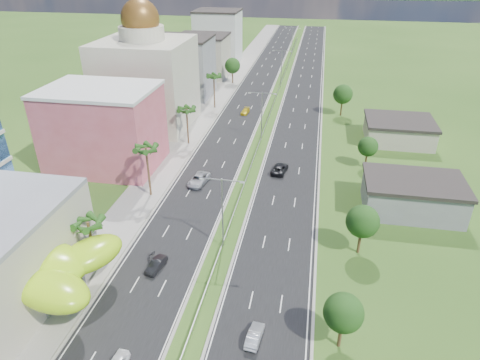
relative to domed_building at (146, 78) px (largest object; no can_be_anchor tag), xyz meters
The scene contains 32 objects.
ground 62.75m from the domed_building, 63.02° to the right, with size 500.00×500.00×0.00m, color #2D5119.
road_left 42.12m from the domed_building, 59.64° to the left, with size 11.00×260.00×0.04m, color black.
road_right 51.12m from the domed_building, 44.59° to the left, with size 11.00×260.00×0.04m, color black.
sidewalk_left 38.39m from the domed_building, 72.55° to the left, with size 7.00×260.00×0.12m, color gray.
median_guardrail 34.47m from the domed_building, 31.25° to the left, with size 0.10×216.06×0.76m.
streetlight_median_b 53.20m from the domed_building, 58.11° to the right, with size 6.04×0.25×11.00m.
streetlight_median_c 28.81m from the domed_building, 10.12° to the right, with size 6.04×0.25×11.00m.
streetlight_median_d 49.04m from the domed_building, 55.01° to the left, with size 6.04×0.25×11.00m.
streetlight_median_e 89.61m from the domed_building, 71.77° to the left, with size 6.04×0.25×11.00m.
lime_canopy 59.88m from the domed_building, 82.28° to the right, with size 18.00×15.00×7.40m.
pink_shophouse 23.32m from the domed_building, 90.00° to the right, with size 20.00×15.00×15.00m, color #BD4D58.
domed_building is the anchor object (origin of this frame).
midrise_grey 25.24m from the domed_building, 87.71° to the left, with size 16.00×15.00×16.00m, color gray.
midrise_beige 47.26m from the domed_building, 88.78° to the left, with size 16.00×15.00×13.00m, color #B8B298.
midrise_white 70.05m from the domed_building, 89.18° to the left, with size 16.00×15.00×18.00m, color silver.
shed_near 64.14m from the domed_building, 28.18° to the right, with size 15.00×10.00×5.00m, color gray.
shed_far 58.72m from the domed_building, ahead, with size 14.00×12.00×4.40m, color #B8B298.
palm_tree_b 54.62m from the domed_building, 76.73° to the right, with size 3.60×3.60×8.10m.
palm_tree_c 35.40m from the domed_building, 69.25° to the right, with size 3.60×3.60×9.60m.
palm_tree_d 16.46m from the domed_building, 38.66° to the right, with size 3.60×3.60×8.60m.
palm_tree_e 19.76m from the domed_building, 50.19° to the left, with size 3.60×3.60×9.40m.
leafy_tree_lfar 42.30m from the domed_building, 72.65° to the left, with size 4.90×4.90×8.05m.
leafy_tree_ra 74.69m from the domed_building, 53.75° to the right, with size 4.20×4.20×6.90m.
leafy_tree_rb 64.00m from the domed_building, 42.46° to the right, with size 4.55×4.55×7.47m.
leafy_tree_rc 52.67m from the domed_building, 16.70° to the right, with size 3.85×3.85×6.33m.
leafy_tree_rd 48.73m from the domed_building, 18.06° to the left, with size 4.90×4.90×8.05m.
car_dark_left 56.41m from the domed_building, 68.47° to the right, with size 1.38×3.94×1.30m, color black.
car_silver_mid_left 35.39m from the domed_building, 54.45° to the right, with size 2.70×5.85×1.63m, color #A3A5AB.
car_yellow_far_left 26.73m from the domed_building, 28.73° to the left, with size 1.70×4.19×1.21m, color gold.
car_silver_right 71.04m from the domed_building, 60.11° to the right, with size 1.38×3.97×1.31m, color #B0B1B8.
car_dark_far_right 40.65m from the domed_building, 30.99° to the right, with size 2.50×5.42×1.51m, color black.
motorcycle 53.96m from the domed_building, 69.17° to the right, with size 0.62×2.04×1.30m, color black.
Camera 1 is at (11.35, -38.54, 37.43)m, focal length 32.00 mm.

